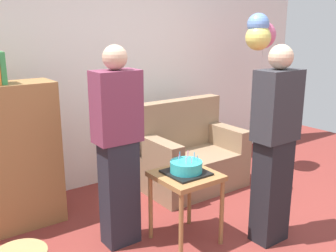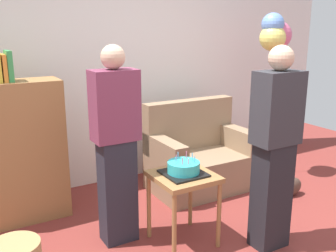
{
  "view_description": "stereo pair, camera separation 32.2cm",
  "coord_description": "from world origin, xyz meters",
  "px_view_note": "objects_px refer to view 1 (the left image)",
  "views": [
    {
      "loc": [
        -1.99,
        -1.85,
        1.76
      ],
      "look_at": [
        -0.16,
        0.68,
        0.95
      ],
      "focal_mm": 41.22,
      "sensor_mm": 36.0,
      "label": 1
    },
    {
      "loc": [
        -1.72,
        -2.02,
        1.76
      ],
      "look_at": [
        -0.16,
        0.68,
        0.95
      ],
      "focal_mm": 41.22,
      "sensor_mm": 36.0,
      "label": 2
    }
  ],
  "objects_px": {
    "birthday_cake": "(186,168)",
    "balloon_bunch": "(260,34)",
    "bookshelf": "(10,154)",
    "person_holding_cake": "(274,146)",
    "couch": "(190,157)",
    "side_table": "(186,184)",
    "handbag": "(280,182)",
    "person_blowing_candles": "(118,147)"
  },
  "relations": [
    {
      "from": "bookshelf",
      "to": "person_blowing_candles",
      "type": "relative_size",
      "value": 0.98
    },
    {
      "from": "bookshelf",
      "to": "birthday_cake",
      "type": "height_order",
      "value": "bookshelf"
    },
    {
      "from": "birthday_cake",
      "to": "balloon_bunch",
      "type": "xyz_separation_m",
      "value": [
        1.67,
        0.77,
        1.02
      ]
    },
    {
      "from": "birthday_cake",
      "to": "person_holding_cake",
      "type": "xyz_separation_m",
      "value": [
        0.59,
        -0.39,
        0.18
      ]
    },
    {
      "from": "side_table",
      "to": "birthday_cake",
      "type": "bearing_deg",
      "value": 23.02
    },
    {
      "from": "side_table",
      "to": "person_blowing_candles",
      "type": "distance_m",
      "value": 0.63
    },
    {
      "from": "bookshelf",
      "to": "person_holding_cake",
      "type": "relative_size",
      "value": 0.98
    },
    {
      "from": "person_blowing_candles",
      "to": "balloon_bunch",
      "type": "height_order",
      "value": "balloon_bunch"
    },
    {
      "from": "couch",
      "to": "handbag",
      "type": "distance_m",
      "value": 1.03
    },
    {
      "from": "bookshelf",
      "to": "handbag",
      "type": "height_order",
      "value": "bookshelf"
    },
    {
      "from": "birthday_cake",
      "to": "handbag",
      "type": "bearing_deg",
      "value": 7.63
    },
    {
      "from": "bookshelf",
      "to": "person_holding_cake",
      "type": "distance_m",
      "value": 2.24
    },
    {
      "from": "person_blowing_candles",
      "to": "balloon_bunch",
      "type": "xyz_separation_m",
      "value": [
        2.12,
        0.46,
        0.84
      ]
    },
    {
      "from": "handbag",
      "to": "person_blowing_candles",
      "type": "bearing_deg",
      "value": 176.81
    },
    {
      "from": "birthday_cake",
      "to": "person_blowing_candles",
      "type": "bearing_deg",
      "value": 145.62
    },
    {
      "from": "person_holding_cake",
      "to": "couch",
      "type": "bearing_deg",
      "value": -95.43
    },
    {
      "from": "couch",
      "to": "person_holding_cake",
      "type": "relative_size",
      "value": 0.67
    },
    {
      "from": "couch",
      "to": "person_holding_cake",
      "type": "xyz_separation_m",
      "value": [
        -0.17,
        -1.28,
        0.49
      ]
    },
    {
      "from": "birthday_cake",
      "to": "balloon_bunch",
      "type": "height_order",
      "value": "balloon_bunch"
    },
    {
      "from": "couch",
      "to": "bookshelf",
      "type": "distance_m",
      "value": 1.89
    },
    {
      "from": "bookshelf",
      "to": "handbag",
      "type": "relative_size",
      "value": 5.71
    },
    {
      "from": "side_table",
      "to": "person_blowing_candles",
      "type": "relative_size",
      "value": 0.37
    },
    {
      "from": "handbag",
      "to": "side_table",
      "type": "bearing_deg",
      "value": -172.37
    },
    {
      "from": "couch",
      "to": "bookshelf",
      "type": "bearing_deg",
      "value": 173.58
    },
    {
      "from": "side_table",
      "to": "bookshelf",
      "type": "bearing_deg",
      "value": 134.62
    },
    {
      "from": "person_blowing_candles",
      "to": "balloon_bunch",
      "type": "relative_size",
      "value": 0.86
    },
    {
      "from": "bookshelf",
      "to": "side_table",
      "type": "xyz_separation_m",
      "value": [
        1.08,
        -1.1,
        -0.17
      ]
    },
    {
      "from": "handbag",
      "to": "bookshelf",
      "type": "bearing_deg",
      "value": 160.73
    },
    {
      "from": "birthday_cake",
      "to": "person_blowing_candles",
      "type": "relative_size",
      "value": 0.2
    },
    {
      "from": "birthday_cake",
      "to": "handbag",
      "type": "height_order",
      "value": "birthday_cake"
    },
    {
      "from": "birthday_cake",
      "to": "person_blowing_candles",
      "type": "distance_m",
      "value": 0.57
    },
    {
      "from": "bookshelf",
      "to": "person_blowing_candles",
      "type": "height_order",
      "value": "person_blowing_candles"
    },
    {
      "from": "person_holding_cake",
      "to": "balloon_bunch",
      "type": "height_order",
      "value": "balloon_bunch"
    },
    {
      "from": "couch",
      "to": "balloon_bunch",
      "type": "bearing_deg",
      "value": -7.39
    },
    {
      "from": "person_holding_cake",
      "to": "handbag",
      "type": "height_order",
      "value": "person_holding_cake"
    },
    {
      "from": "side_table",
      "to": "person_holding_cake",
      "type": "bearing_deg",
      "value": -33.75
    },
    {
      "from": "birthday_cake",
      "to": "person_holding_cake",
      "type": "relative_size",
      "value": 0.2
    },
    {
      "from": "side_table",
      "to": "balloon_bunch",
      "type": "bearing_deg",
      "value": 24.74
    },
    {
      "from": "birthday_cake",
      "to": "person_blowing_candles",
      "type": "height_order",
      "value": "person_blowing_candles"
    },
    {
      "from": "side_table",
      "to": "handbag",
      "type": "xyz_separation_m",
      "value": [
        1.48,
        0.2,
        -0.41
      ]
    },
    {
      "from": "birthday_cake",
      "to": "bookshelf",
      "type": "bearing_deg",
      "value": 134.62
    },
    {
      "from": "bookshelf",
      "to": "birthday_cake",
      "type": "xyz_separation_m",
      "value": [
        1.08,
        -1.1,
        -0.03
      ]
    }
  ]
}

